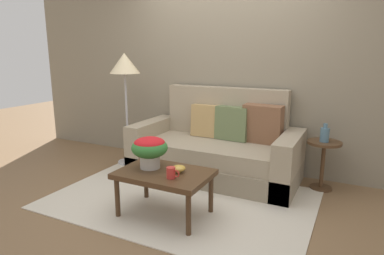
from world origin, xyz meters
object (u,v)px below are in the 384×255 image
coffee_table (164,177)px  coffee_mug (171,173)px  side_table (323,156)px  potted_plant (150,148)px  floor_lamp (125,71)px  couch (217,150)px  snack_bowl (179,168)px  table_vase (325,134)px

coffee_table → coffee_mug: 0.21m
side_table → potted_plant: 1.92m
side_table → coffee_table: bearing=-133.6°
coffee_table → potted_plant: size_ratio=2.48×
potted_plant → coffee_mug: bearing=-24.4°
side_table → floor_lamp: floor_lamp is taller
side_table → potted_plant: bearing=-138.0°
couch → snack_bowl: bearing=-85.8°
couch → coffee_table: 1.18m
couch → snack_bowl: size_ratio=15.72×
coffee_table → potted_plant: (-0.17, 0.03, 0.24)m
couch → coffee_table: couch is taller
side_table → table_vase: size_ratio=2.74×
couch → coffee_mug: 1.30m
floor_lamp → table_vase: (2.47, 0.22, -0.63)m
side_table → coffee_mug: bearing=-127.8°
couch → coffee_table: size_ratio=2.35×
floor_lamp → snack_bowl: bearing=-37.1°
side_table → coffee_mug: (-1.10, -1.42, 0.10)m
snack_bowl → coffee_mug: bearing=-84.3°
potted_plant → side_table: bearing=42.0°
side_table → floor_lamp: bearing=-174.5°
couch → potted_plant: 1.20m
floor_lamp → table_vase: floor_lamp is taller
coffee_table → coffee_mug: (0.14, -0.11, 0.10)m
coffee_table → side_table: side_table is taller
floor_lamp → snack_bowl: (1.35, -1.02, -0.80)m
floor_lamp → coffee_mug: bearing=-40.8°
couch → floor_lamp: floor_lamp is taller
snack_bowl → potted_plant: bearing=-176.9°
couch → coffee_mug: couch is taller
floor_lamp → snack_bowl: size_ratio=11.78×
snack_bowl → coffee_table: bearing=-160.0°
couch → table_vase: couch is taller
potted_plant → table_vase: (1.41, 1.26, 0.01)m
floor_lamp → coffee_mug: size_ratio=12.02×
coffee_mug → table_vase: table_vase is taller
potted_plant → table_vase: size_ratio=1.69×
coffee_table → potted_plant: 0.30m
floor_lamp → coffee_mug: 1.97m
coffee_table → coffee_mug: bearing=-38.8°
floor_lamp → snack_bowl: 1.87m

